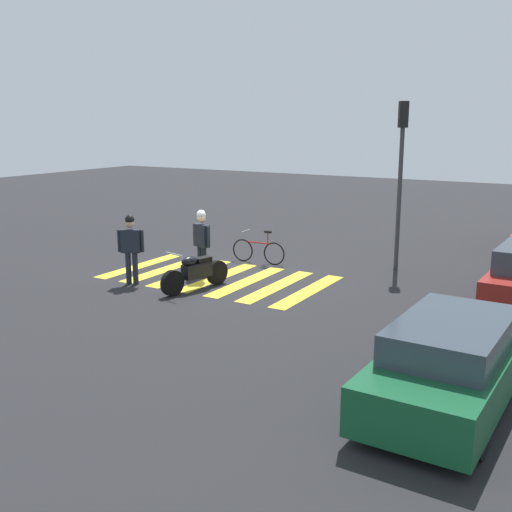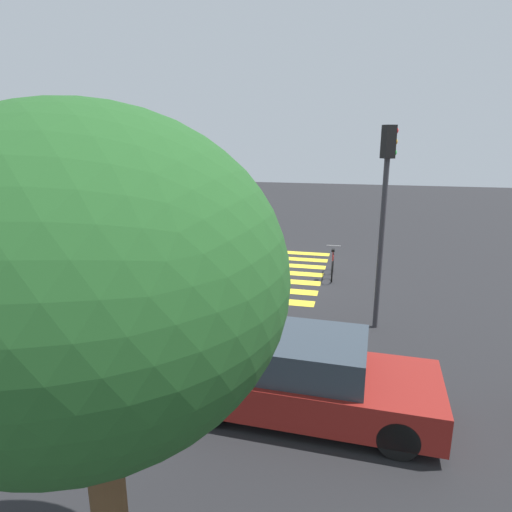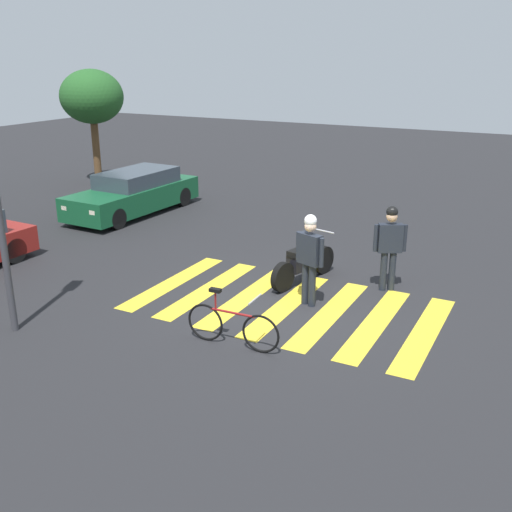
{
  "view_description": "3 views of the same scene",
  "coord_description": "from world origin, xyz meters",
  "px_view_note": "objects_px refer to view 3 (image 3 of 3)",
  "views": [
    {
      "loc": [
        13.33,
        9.0,
        4.17
      ],
      "look_at": [
        0.02,
        1.19,
        0.73
      ],
      "focal_mm": 43.12,
      "sensor_mm": 36.0,
      "label": 1
    },
    {
      "loc": [
        -2.77,
        14.14,
        4.4
      ],
      "look_at": [
        0.3,
        1.09,
        0.82
      ],
      "focal_mm": 31.4,
      "sensor_mm": 36.0,
      "label": 2
    },
    {
      "loc": [
        -9.89,
        -4.48,
        4.72
      ],
      "look_at": [
        0.15,
        0.76,
        0.86
      ],
      "focal_mm": 41.9,
      "sensor_mm": 36.0,
      "label": 3
    }
  ],
  "objects_px": {
    "officer_on_foot": "(310,253)",
    "officer_by_motorcycle": "(390,242)",
    "leaning_bicycle": "(232,326)",
    "police_motorcycle": "(304,262)",
    "car_green_compact": "(134,193)"
  },
  "relations": [
    {
      "from": "police_motorcycle",
      "to": "car_green_compact",
      "type": "xyz_separation_m",
      "value": [
        3.01,
        6.97,
        0.17
      ]
    },
    {
      "from": "police_motorcycle",
      "to": "officer_by_motorcycle",
      "type": "distance_m",
      "value": 1.87
    },
    {
      "from": "leaning_bicycle",
      "to": "officer_by_motorcycle",
      "type": "bearing_deg",
      "value": -23.5
    },
    {
      "from": "leaning_bicycle",
      "to": "officer_on_foot",
      "type": "distance_m",
      "value": 2.38
    },
    {
      "from": "officer_on_foot",
      "to": "officer_by_motorcycle",
      "type": "bearing_deg",
      "value": -38.05
    },
    {
      "from": "leaning_bicycle",
      "to": "officer_by_motorcycle",
      "type": "xyz_separation_m",
      "value": [
        3.71,
        -1.61,
        0.68
      ]
    },
    {
      "from": "leaning_bicycle",
      "to": "police_motorcycle",
      "type": "bearing_deg",
      "value": 2.03
    },
    {
      "from": "leaning_bicycle",
      "to": "officer_by_motorcycle",
      "type": "relative_size",
      "value": 0.95
    },
    {
      "from": "leaning_bicycle",
      "to": "officer_on_foot",
      "type": "bearing_deg",
      "value": -11.53
    },
    {
      "from": "car_green_compact",
      "to": "officer_by_motorcycle",
      "type": "bearing_deg",
      "value": -106.76
    },
    {
      "from": "officer_on_foot",
      "to": "car_green_compact",
      "type": "xyz_separation_m",
      "value": [
        4.1,
        7.54,
        -0.44
      ]
    },
    {
      "from": "police_motorcycle",
      "to": "leaning_bicycle",
      "type": "distance_m",
      "value": 3.32
    },
    {
      "from": "leaning_bicycle",
      "to": "officer_on_foot",
      "type": "height_order",
      "value": "officer_on_foot"
    },
    {
      "from": "car_green_compact",
      "to": "officer_on_foot",
      "type": "bearing_deg",
      "value": -118.54
    },
    {
      "from": "police_motorcycle",
      "to": "car_green_compact",
      "type": "relative_size",
      "value": 0.44
    }
  ]
}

